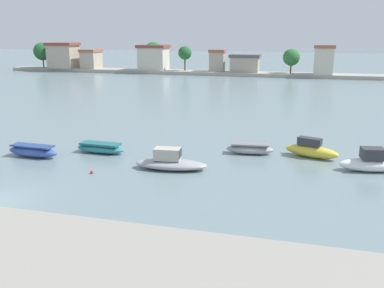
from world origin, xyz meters
The scene contains 10 objects.
ground_plane centered at (0.00, 0.00, 0.00)m, with size 400.00×400.00×0.00m, color slate.
moored_boat_1 centered at (-3.80, 8.82, 0.49)m, with size 4.68×1.50×1.01m.
moored_boat_2 centered at (1.10, 11.39, 0.41)m, with size 4.45×1.55×0.88m.
moored_boat_3 centered at (8.30, 8.69, 0.54)m, with size 5.70×2.53×1.64m.
moored_boat_4 centered at (13.60, 14.39, 0.44)m, with size 4.09×1.76×0.92m.
moored_boat_5 centered at (18.66, 14.71, 0.62)m, with size 4.67×2.72×1.64m.
moored_boat_6 centered at (22.93, 12.11, 0.66)m, with size 4.77×2.21×1.79m.
mooring_buoy_0 centered at (3.00, 6.19, 0.12)m, with size 0.25×0.25×0.25m, color red.
mooring_buoy_3 centered at (17.98, 17.86, 0.20)m, with size 0.41×0.41×0.41m, color yellow.
distant_shoreline centered at (-14.04, 80.42, 2.92)m, with size 116.45×7.04×7.64m.
Camera 1 is at (17.72, -20.20, 10.13)m, focal length 39.21 mm.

